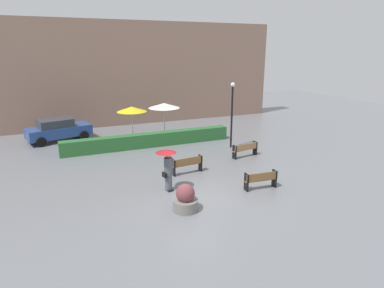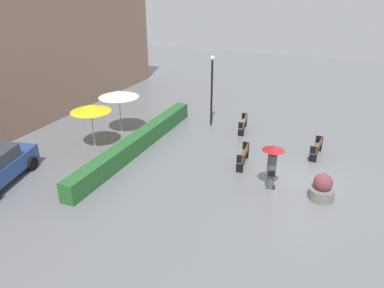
% 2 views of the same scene
% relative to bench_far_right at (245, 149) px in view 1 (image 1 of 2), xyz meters
% --- Properties ---
extents(ground_plane, '(60.00, 60.00, 0.00)m').
position_rel_bench_far_right_xyz_m(ground_plane, '(-4.96, -4.08, -0.50)').
color(ground_plane, slate).
extents(bench_far_right, '(1.75, 0.59, 0.82)m').
position_rel_bench_far_right_xyz_m(bench_far_right, '(0.00, 0.00, 0.00)').
color(bench_far_right, '#9E7242').
rests_on(bench_far_right, ground).
extents(bench_mid_center, '(1.69, 0.47, 0.87)m').
position_rel_bench_far_right_xyz_m(bench_mid_center, '(-4.20, -1.17, 0.03)').
color(bench_mid_center, brown).
rests_on(bench_mid_center, ground).
extents(bench_near_right, '(1.59, 0.48, 0.82)m').
position_rel_bench_far_right_xyz_m(bench_near_right, '(-1.85, -4.30, -0.01)').
color(bench_near_right, brown).
rests_on(bench_near_right, ground).
extents(pedestrian_with_umbrella, '(0.93, 0.93, 1.97)m').
position_rel_bench_far_right_xyz_m(pedestrian_with_umbrella, '(-5.83, -2.79, 0.76)').
color(pedestrian_with_umbrella, '#4C515B').
rests_on(pedestrian_with_umbrella, ground).
extents(planter_pot, '(1.01, 1.01, 1.11)m').
position_rel_bench_far_right_xyz_m(planter_pot, '(-5.81, -4.87, -0.03)').
color(planter_pot, slate).
rests_on(planter_pot, ground).
extents(lamp_post, '(0.28, 0.28, 4.21)m').
position_rel_bench_far_right_xyz_m(lamp_post, '(0.20, 2.09, 2.06)').
color(lamp_post, black).
rests_on(lamp_post, ground).
extents(patio_umbrella_yellow, '(2.09, 2.09, 2.33)m').
position_rel_bench_far_right_xyz_m(patio_umbrella_yellow, '(-5.21, 6.69, 1.65)').
color(patio_umbrella_yellow, silver).
rests_on(patio_umbrella_yellow, ground).
extents(patio_umbrella_white, '(2.27, 2.27, 2.46)m').
position_rel_bench_far_right_xyz_m(patio_umbrella_white, '(-2.87, 6.53, 1.79)').
color(patio_umbrella_white, silver).
rests_on(patio_umbrella_white, ground).
extents(hedge_strip, '(11.14, 0.70, 0.90)m').
position_rel_bench_far_right_xyz_m(hedge_strip, '(-4.66, 4.32, -0.05)').
color(hedge_strip, '#28602D').
rests_on(hedge_strip, ground).
extents(building_facade, '(28.00, 1.20, 8.45)m').
position_rel_bench_far_right_xyz_m(building_facade, '(-4.96, 11.92, 3.73)').
color(building_facade, '#846656').
rests_on(building_facade, ground).
extents(parked_car, '(4.50, 2.78, 1.57)m').
position_rel_bench_far_right_xyz_m(parked_car, '(-10.12, 8.25, 0.32)').
color(parked_car, '#28478C').
rests_on(parked_car, ground).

